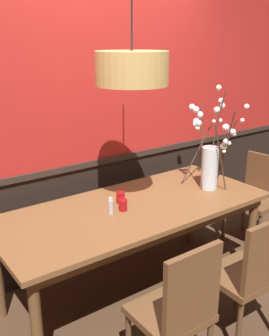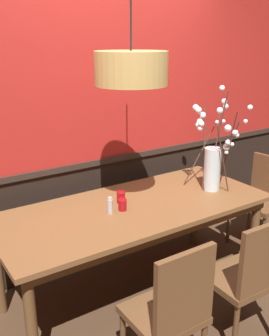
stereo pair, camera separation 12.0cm
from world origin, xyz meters
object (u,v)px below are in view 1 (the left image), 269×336
object	(u,v)px
candle_holder_nearer_center	(121,197)
candle_holder_nearer_edge	(123,205)
dining_table	(134,215)
chair_near_side_right	(251,271)
condiment_bottle	(111,206)
pendant_lamp	(132,68)
chair_head_east_end	(258,194)
vase_with_blossoms	(210,159)
chair_far_side_right	(113,193)
chair_near_side_left	(178,310)
chair_far_side_left	(44,211)

from	to	relation	value
candle_holder_nearer_center	candle_holder_nearer_edge	xyz separation A→B (m)	(-0.06, -0.12, -0.00)
dining_table	chair_near_side_right	xyz separation A→B (m)	(0.33, -0.85, -0.17)
candle_holder_nearer_center	condiment_bottle	xyz separation A→B (m)	(-0.17, -0.12, 0.01)
candle_holder_nearer_edge	pendant_lamp	size ratio (longest dim) A/B	0.10
dining_table	pendant_lamp	world-z (taller)	pendant_lamp
candle_holder_nearer_center	chair_head_east_end	bearing A→B (deg)	-3.73
vase_with_blossoms	condiment_bottle	distance (m)	0.97
chair_near_side_right	vase_with_blossoms	size ratio (longest dim) A/B	1.10
condiment_bottle	chair_head_east_end	bearing A→B (deg)	0.63
chair_near_side_right	chair_far_side_right	size ratio (longest dim) A/B	1.04
chair_near_side_right	pendant_lamp	bearing A→B (deg)	118.20
chair_near_side_right	chair_head_east_end	xyz separation A→B (m)	(1.18, 0.85, -0.02)
chair_near_side_left	pendant_lamp	distance (m)	1.50
condiment_bottle	chair_near_side_right	bearing A→B (deg)	-56.55
chair_far_side_left	pendant_lamp	bearing A→B (deg)	-73.97
dining_table	candle_holder_nearer_edge	distance (m)	0.17
dining_table	chair_far_side_left	bearing A→B (deg)	112.18
candle_holder_nearer_center	condiment_bottle	world-z (taller)	condiment_bottle
chair_far_side_left	condiment_bottle	size ratio (longest dim) A/B	7.09
dining_table	pendant_lamp	distance (m)	1.10
chair_near_side_right	chair_head_east_end	world-z (taller)	chair_near_side_right
vase_with_blossoms	pendant_lamp	bearing A→B (deg)	-178.45
candle_holder_nearer_edge	vase_with_blossoms	bearing A→B (deg)	-2.74
chair_near_side_left	chair_far_side_left	world-z (taller)	chair_near_side_left
chair_head_east_end	chair_near_side_left	bearing A→B (deg)	-154.87
chair_far_side_right	candle_holder_nearer_center	size ratio (longest dim) A/B	9.75
vase_with_blossoms	chair_far_side_right	bearing A→B (deg)	112.27
vase_with_blossoms	candle_holder_nearer_edge	size ratio (longest dim) A/B	9.63
condiment_bottle	chair_far_side_left	bearing A→B (deg)	98.80
dining_table	chair_far_side_left	xyz separation A→B (m)	(-0.36, 0.89, -0.20)
chair_far_side_left	pendant_lamp	distance (m)	1.64
chair_head_east_end	candle_holder_nearer_center	xyz separation A→B (m)	(-1.57, 0.10, 0.32)
chair_near_side_right	chair_near_side_left	distance (m)	0.65
condiment_bottle	chair_far_side_right	bearing A→B (deg)	56.26
chair_head_east_end	chair_far_side_left	xyz separation A→B (m)	(-1.87, 0.89, -0.00)
dining_table	chair_far_side_right	distance (m)	0.94
chair_near_side_right	chair_far_side_left	xyz separation A→B (m)	(-0.69, 1.74, -0.02)
condiment_bottle	candle_holder_nearer_center	bearing A→B (deg)	36.23
dining_table	chair_head_east_end	world-z (taller)	chair_head_east_end
chair_far_side_left	chair_near_side_left	bearing A→B (deg)	-88.55
candle_holder_nearer_center	chair_near_side_left	bearing A→B (deg)	-105.23
candle_holder_nearer_edge	dining_table	bearing A→B (deg)	10.34
dining_table	vase_with_blossoms	world-z (taller)	vase_with_blossoms
dining_table	chair_near_side_right	distance (m)	0.93
chair_head_east_end	pendant_lamp	distance (m)	2.05
dining_table	condiment_bottle	bearing A→B (deg)	-175.37
chair_near_side_right	dining_table	bearing A→B (deg)	111.09
chair_near_side_right	candle_holder_nearer_edge	distance (m)	0.99
chair_near_side_right	vase_with_blossoms	bearing A→B (deg)	62.89
chair_near_side_left	candle_holder_nearer_edge	xyz separation A→B (m)	(0.20, 0.83, 0.29)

